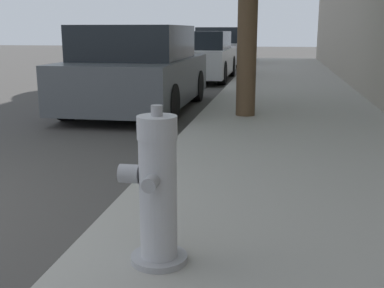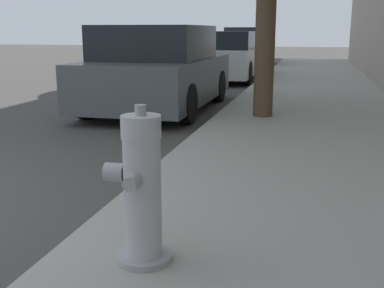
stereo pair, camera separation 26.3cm
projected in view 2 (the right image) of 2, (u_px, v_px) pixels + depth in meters
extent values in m
cube|color=#99968E|center=(299.00, 272.00, 2.69)|extent=(2.81, 40.00, 0.14)
cylinder|color=#97979C|center=(144.00, 256.00, 2.68)|extent=(0.31, 0.31, 0.04)
cylinder|color=#B2B2B7|center=(143.00, 198.00, 2.60)|extent=(0.20, 0.20, 0.66)
cylinder|color=#B2B2B7|center=(141.00, 127.00, 2.51)|extent=(0.21, 0.21, 0.12)
cylinder|color=#97979C|center=(141.00, 110.00, 2.49)|extent=(0.06, 0.06, 0.06)
cylinder|color=#97979C|center=(132.00, 182.00, 2.43)|extent=(0.08, 0.09, 0.08)
cylinder|color=#97979C|center=(151.00, 167.00, 2.71)|extent=(0.08, 0.09, 0.08)
cylinder|color=#97979C|center=(115.00, 172.00, 2.61)|extent=(0.11, 0.10, 0.10)
cube|color=#4C5156|center=(159.00, 79.00, 8.54)|extent=(1.81, 3.90, 0.74)
cube|color=black|center=(156.00, 42.00, 8.24)|extent=(1.67, 2.15, 0.56)
cylinder|color=black|center=(140.00, 84.00, 9.93)|extent=(0.20, 0.61, 0.61)
cylinder|color=black|center=(218.00, 86.00, 9.54)|extent=(0.20, 0.61, 0.61)
cylinder|color=black|center=(86.00, 100.00, 7.65)|extent=(0.20, 0.61, 0.61)
cylinder|color=black|center=(187.00, 104.00, 7.25)|extent=(0.20, 0.61, 0.61)
cube|color=silver|center=(225.00, 61.00, 13.65)|extent=(1.76, 3.88, 0.71)
cube|color=black|center=(225.00, 40.00, 13.37)|extent=(1.62, 2.13, 0.48)
cylinder|color=black|center=(207.00, 66.00, 15.02)|extent=(0.20, 0.62, 0.62)
cylinder|color=black|center=(258.00, 66.00, 14.64)|extent=(0.20, 0.62, 0.62)
cylinder|color=black|center=(187.00, 72.00, 12.76)|extent=(0.20, 0.62, 0.62)
cylinder|color=black|center=(247.00, 73.00, 12.37)|extent=(0.20, 0.62, 0.62)
cube|color=#B7B7BC|center=(249.00, 52.00, 19.13)|extent=(1.71, 4.16, 0.74)
cube|color=black|center=(249.00, 35.00, 18.82)|extent=(1.57, 2.29, 0.58)
cylinder|color=black|center=(235.00, 56.00, 20.59)|extent=(0.20, 0.63, 0.63)
cylinder|color=black|center=(271.00, 56.00, 20.21)|extent=(0.20, 0.63, 0.63)
cylinder|color=black|center=(224.00, 59.00, 18.15)|extent=(0.20, 0.63, 0.63)
cylinder|color=black|center=(265.00, 60.00, 17.78)|extent=(0.20, 0.63, 0.63)
cylinder|color=brown|center=(266.00, 15.00, 6.85)|extent=(0.29, 0.29, 2.91)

